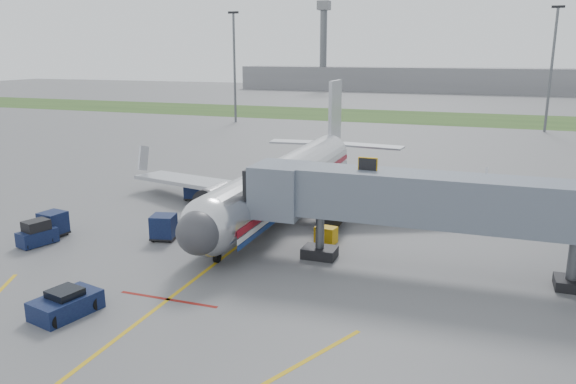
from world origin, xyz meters
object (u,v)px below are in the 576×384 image
(airliner, at_px, (286,179))
(pushback_tug, at_px, (66,304))
(ramp_worker, at_px, (224,216))
(baggage_tug, at_px, (37,234))
(belt_loader, at_px, (263,198))

(airliner, bearing_deg, pushback_tug, -100.07)
(airliner, relative_size, ramp_worker, 21.66)
(baggage_tug, distance_m, ramp_worker, 13.33)
(ramp_worker, bearing_deg, airliner, 39.63)
(belt_loader, bearing_deg, airliner, -17.77)
(ramp_worker, bearing_deg, pushback_tug, -117.70)
(airliner, height_order, ramp_worker, airliner)
(airliner, xyz_separation_m, belt_loader, (-2.49, 0.80, -2.05))
(airliner, distance_m, baggage_tug, 19.81)
(pushback_tug, xyz_separation_m, belt_loader, (1.52, 23.35, 0.01))
(baggage_tug, xyz_separation_m, ramp_worker, (10.39, 8.36, 0.04))
(airliner, height_order, baggage_tug, airliner)
(belt_loader, xyz_separation_m, ramp_worker, (-0.52, -6.91, 0.23))
(ramp_worker, bearing_deg, belt_loader, 61.51)
(airliner, bearing_deg, ramp_worker, -116.16)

